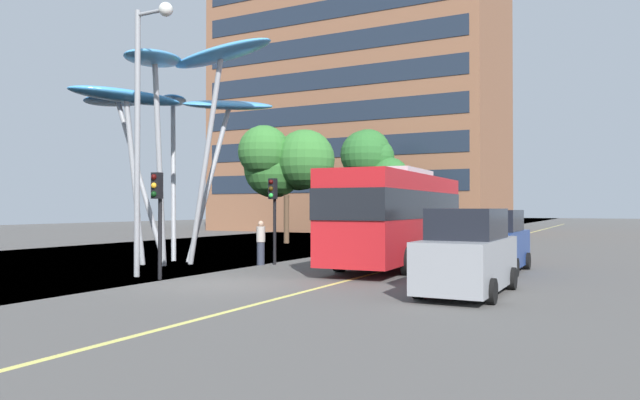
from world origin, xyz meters
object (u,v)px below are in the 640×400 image
(traffic_light_opposite, at_px, (329,202))
(pedestrian, at_px, (261,243))
(traffic_light_kerb_far, at_px, (273,202))
(traffic_light_island_mid, at_px, (335,196))
(red_bus, at_px, (398,213))
(leaf_sculpture, at_px, (179,94))
(car_parked_near, at_px, (468,254))
(car_parked_mid, at_px, (493,243))
(street_lamp, at_px, (144,108))
(traffic_light_kerb_near, at_px, (158,202))

(traffic_light_opposite, bearing_deg, pedestrian, -93.87)
(traffic_light_kerb_far, distance_m, traffic_light_island_mid, 5.71)
(red_bus, distance_m, leaf_sculpture, 9.77)
(traffic_light_opposite, xyz_separation_m, car_parked_near, (8.54, -9.21, -1.42))
(traffic_light_island_mid, distance_m, pedestrian, 6.28)
(car_parked_mid, bearing_deg, car_parked_near, -85.14)
(traffic_light_opposite, bearing_deg, traffic_light_kerb_far, -89.54)
(red_bus, height_order, leaf_sculpture, leaf_sculpture)
(traffic_light_kerb_far, distance_m, traffic_light_opposite, 4.93)
(red_bus, relative_size, leaf_sculpture, 1.19)
(traffic_light_opposite, height_order, street_lamp, street_lamp)
(leaf_sculpture, height_order, pedestrian, leaf_sculpture)
(traffic_light_kerb_far, bearing_deg, red_bus, 21.61)
(red_bus, distance_m, street_lamp, 9.87)
(traffic_light_kerb_near, xyz_separation_m, car_parked_near, (9.10, 1.41, -1.36))
(pedestrian, bearing_deg, red_bus, 22.82)
(traffic_light_kerb_far, xyz_separation_m, traffic_light_opposite, (-0.04, 4.93, 0.02))
(leaf_sculpture, relative_size, car_parked_mid, 2.13)
(traffic_light_kerb_near, xyz_separation_m, street_lamp, (-0.89, 0.33, 3.00))
(leaf_sculpture, xyz_separation_m, traffic_light_opposite, (3.48, 6.27, -4.26))
(car_parked_near, distance_m, pedestrian, 9.76)
(traffic_light_island_mid, distance_m, street_lamp, 11.45)
(traffic_light_kerb_near, height_order, car_parked_mid, traffic_light_kerb_near)
(leaf_sculpture, xyz_separation_m, street_lamp, (2.04, -4.01, -1.32))
(leaf_sculpture, bearing_deg, traffic_light_kerb_near, -56.00)
(red_bus, relative_size, pedestrian, 6.15)
(traffic_light_island_mid, bearing_deg, traffic_light_kerb_near, -92.43)
(street_lamp, xyz_separation_m, pedestrian, (1.09, 5.08, -4.52))
(traffic_light_island_mid, distance_m, traffic_light_opposite, 0.83)
(traffic_light_island_mid, bearing_deg, traffic_light_opposite, -84.91)
(red_bus, height_order, traffic_light_kerb_near, red_bus)
(traffic_light_kerb_near, relative_size, pedestrian, 1.93)
(traffic_light_kerb_near, bearing_deg, red_bus, 55.90)
(traffic_light_kerb_near, xyz_separation_m, pedestrian, (0.20, 5.41, -1.53))
(traffic_light_kerb_far, distance_m, car_parked_mid, 8.27)
(street_lamp, bearing_deg, traffic_light_kerb_far, 74.53)
(traffic_light_kerb_far, bearing_deg, street_lamp, -105.47)
(car_parked_near, xyz_separation_m, pedestrian, (-8.90, 4.00, -0.16))
(leaf_sculpture, xyz_separation_m, pedestrian, (3.13, 1.07, -5.85))
(traffic_light_kerb_far, height_order, pedestrian, traffic_light_kerb_far)
(traffic_light_island_mid, relative_size, car_parked_near, 0.86)
(traffic_light_kerb_far, height_order, street_lamp, street_lamp)
(traffic_light_kerb_far, height_order, car_parked_near, traffic_light_kerb_far)
(red_bus, bearing_deg, leaf_sculpture, -158.71)
(car_parked_near, xyz_separation_m, street_lamp, (-9.99, -1.08, 4.36))
(red_bus, distance_m, traffic_light_kerb_near, 9.01)
(leaf_sculpture, bearing_deg, street_lamp, -63.05)
(traffic_light_opposite, bearing_deg, traffic_light_kerb_near, -92.98)
(leaf_sculpture, bearing_deg, traffic_light_kerb_far, 20.89)
(traffic_light_opposite, distance_m, car_parked_near, 12.64)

